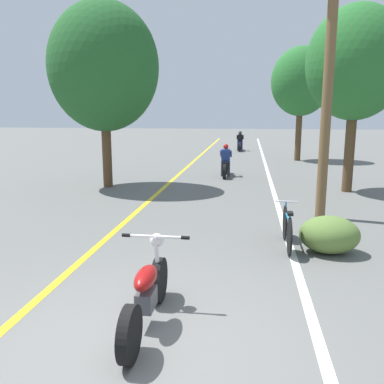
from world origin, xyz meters
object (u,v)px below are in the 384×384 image
object	(u,v)px
utility_pole	(328,85)
roadside_tree_right_near	(356,64)
roadside_tree_right_far	(301,82)
motorcycle_foreground	(147,293)
motorcycle_rider_lead	(226,164)
bicycle_parked	(287,228)
roadside_tree_left	(103,67)
motorcycle_rider_far	(240,143)

from	to	relation	value
utility_pole	roadside_tree_right_near	size ratio (longest dim) A/B	1.06
roadside_tree_right_far	utility_pole	bearing A→B (deg)	-93.83
roadside_tree_right_near	motorcycle_foreground	bearing A→B (deg)	-115.46
roadside_tree_right_near	motorcycle_rider_lead	size ratio (longest dim) A/B	2.98
roadside_tree_right_near	bicycle_parked	world-z (taller)	roadside_tree_right_near
roadside_tree_right_near	roadside_tree_right_far	world-z (taller)	roadside_tree_right_far
roadside_tree_right_far	roadside_tree_left	distance (m)	11.69
utility_pole	roadside_tree_left	distance (m)	7.51
roadside_tree_right_far	motorcycle_rider_lead	bearing A→B (deg)	-120.38
motorcycle_foreground	motorcycle_rider_far	distance (m)	23.19
utility_pole	motorcycle_rider_far	distance (m)	17.91
roadside_tree_right_far	motorcycle_foreground	distance (m)	18.77
roadside_tree_left	motorcycle_rider_lead	world-z (taller)	roadside_tree_left
roadside_tree_right_near	motorcycle_rider_far	world-z (taller)	roadside_tree_right_near
roadside_tree_left	motorcycle_rider_lead	size ratio (longest dim) A/B	3.15
utility_pole	motorcycle_rider_far	xyz separation A→B (m)	(-2.38, 17.54, -2.69)
roadside_tree_right_near	bicycle_parked	distance (m)	7.46
utility_pole	motorcycle_rider_far	size ratio (longest dim) A/B	3.03
motorcycle_foreground	roadside_tree_right_far	bearing A→B (deg)	78.09
utility_pole	roadside_tree_right_far	world-z (taller)	utility_pole
roadside_tree_right_near	bicycle_parked	xyz separation A→B (m)	(-2.46, -6.01, -3.68)
motorcycle_foreground	motorcycle_rider_lead	size ratio (longest dim) A/B	1.03
roadside_tree_right_far	roadside_tree_left	world-z (taller)	roadside_tree_left
roadside_tree_right_far	roadside_tree_left	size ratio (longest dim) A/B	0.96
bicycle_parked	motorcycle_rider_lead	bearing A→B (deg)	101.00
roadside_tree_left	motorcycle_rider_far	world-z (taller)	roadside_tree_left
motorcycle_rider_lead	motorcycle_rider_far	size ratio (longest dim) A/B	0.96
roadside_tree_right_near	roadside_tree_right_far	bearing A→B (deg)	94.07
roadside_tree_right_near	roadside_tree_left	distance (m)	8.11
utility_pole	roadside_tree_right_near	bearing A→B (deg)	68.31
utility_pole	roadside_tree_right_near	world-z (taller)	utility_pole
motorcycle_foreground	bicycle_parked	size ratio (longest dim) A/B	1.20
motorcycle_rider_lead	motorcycle_rider_far	world-z (taller)	motorcycle_rider_far
roadside_tree_right_near	roadside_tree_right_far	distance (m)	8.75
roadside_tree_left	roadside_tree_right_near	bearing A→B (deg)	1.83
motorcycle_rider_lead	roadside_tree_right_far	bearing A→B (deg)	59.62
utility_pole	bicycle_parked	size ratio (longest dim) A/B	3.67
roadside_tree_right_near	motorcycle_foreground	distance (m)	10.90
utility_pole	motorcycle_foreground	distance (m)	6.95
roadside_tree_right_far	motorcycle_rider_lead	world-z (taller)	roadside_tree_right_far
roadside_tree_right_near	motorcycle_rider_lead	xyz separation A→B (m)	(-4.16, 2.70, -3.56)
roadside_tree_left	motorcycle_foreground	distance (m)	10.39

